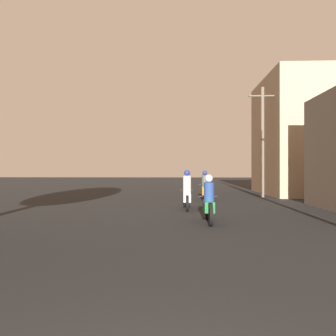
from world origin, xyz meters
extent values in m
cylinder|color=black|center=(0.98, 9.12, 0.34)|extent=(0.10, 0.68, 0.68)
cylinder|color=black|center=(0.98, 7.84, 0.34)|extent=(0.10, 0.68, 0.68)
cube|color=#1E6B33|center=(0.98, 8.48, 0.50)|extent=(0.30, 0.94, 0.32)
cylinder|color=black|center=(0.98, 8.90, 0.76)|extent=(0.60, 0.04, 0.04)
cylinder|color=navy|center=(0.98, 8.39, 0.95)|extent=(0.32, 0.32, 0.57)
sphere|color=silver|center=(0.98, 8.39, 1.36)|extent=(0.24, 0.24, 0.24)
cylinder|color=black|center=(0.38, 12.43, 0.31)|extent=(0.10, 0.62, 0.62)
cylinder|color=black|center=(0.38, 11.08, 0.31)|extent=(0.10, 0.62, 0.62)
cube|color=#ADADB2|center=(0.38, 11.75, 0.48)|extent=(0.30, 0.91, 0.34)
cylinder|color=black|center=(0.38, 12.19, 0.75)|extent=(0.60, 0.04, 0.04)
cylinder|color=silver|center=(0.38, 11.66, 1.00)|extent=(0.32, 0.32, 0.72)
sphere|color=navy|center=(0.38, 11.66, 1.48)|extent=(0.24, 0.24, 0.24)
cylinder|color=black|center=(1.37, 16.17, 0.29)|extent=(0.10, 0.58, 0.58)
cylinder|color=black|center=(1.37, 14.89, 0.29)|extent=(0.10, 0.58, 0.58)
cube|color=orange|center=(1.37, 15.53, 0.49)|extent=(0.30, 0.92, 0.41)
cylinder|color=black|center=(1.37, 15.95, 0.80)|extent=(0.60, 0.04, 0.04)
cylinder|color=#4C514C|center=(1.37, 15.44, 1.01)|extent=(0.32, 0.32, 0.61)
sphere|color=navy|center=(1.37, 15.44, 1.43)|extent=(0.24, 0.24, 0.24)
cube|color=tan|center=(8.42, 20.02, 3.76)|extent=(5.78, 7.17, 7.53)
cylinder|color=#6B5B4C|center=(4.87, 17.52, 3.19)|extent=(0.20, 0.20, 6.38)
cylinder|color=#6B5B4C|center=(4.87, 17.52, 5.88)|extent=(1.60, 0.10, 0.10)
camera|label=1|loc=(0.13, -1.63, 1.66)|focal=35.00mm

